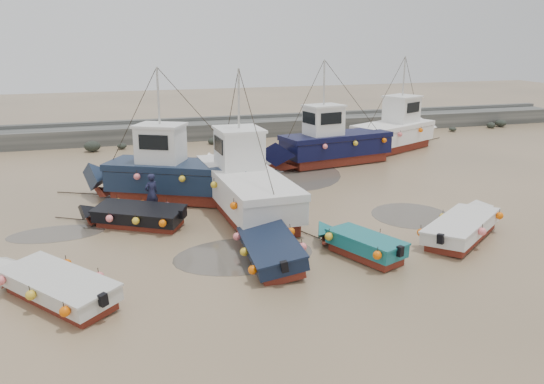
{
  "coord_description": "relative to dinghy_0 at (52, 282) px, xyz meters",
  "views": [
    {
      "loc": [
        -7.33,
        -17.92,
        7.68
      ],
      "look_at": [
        -1.46,
        2.26,
        1.4
      ],
      "focal_mm": 35.0,
      "sensor_mm": 36.0,
      "label": 1
    }
  ],
  "objects": [
    {
      "name": "ground",
      "position": [
        9.64,
        2.17,
        -0.54
      ],
      "size": [
        120.0,
        120.0,
        0.0
      ],
      "primitive_type": "plane",
      "color": "#9D815E",
      "rests_on": "ground"
    },
    {
      "name": "seawall",
      "position": [
        9.69,
        24.16,
        0.09
      ],
      "size": [
        60.0,
        4.92,
        1.5
      ],
      "color": "#61615D",
      "rests_on": "ground"
    },
    {
      "name": "puddle_a",
      "position": [
        6.28,
        1.54,
        -0.54
      ],
      "size": [
        5.14,
        5.14,
        0.01
      ],
      "primitive_type": "cylinder",
      "color": "#4F483F",
      "rests_on": "ground"
    },
    {
      "name": "puddle_b",
      "position": [
        14.37,
        3.74,
        -0.54
      ],
      "size": [
        3.44,
        3.44,
        0.01
      ],
      "primitive_type": "cylinder",
      "color": "#4F483F",
      "rests_on": "ground"
    },
    {
      "name": "puddle_c",
      "position": [
        -0.45,
        5.71,
        -0.54
      ],
      "size": [
        3.75,
        3.75,
        0.01
      ],
      "primitive_type": "cylinder",
      "color": "#4F483F",
      "rests_on": "ground"
    },
    {
      "name": "puddle_d",
      "position": [
        11.06,
        12.86,
        -0.54
      ],
      "size": [
        6.88,
        6.88,
        0.01
      ],
      "primitive_type": "cylinder",
      "color": "#4F483F",
      "rests_on": "ground"
    },
    {
      "name": "dinghy_0",
      "position": [
        0.0,
        0.0,
        0.0
      ],
      "size": [
        4.61,
        5.49,
        1.43
      ],
      "rotation": [
        0.0,
        0.0,
        0.67
      ],
      "color": "maroon",
      "rests_on": "ground"
    },
    {
      "name": "dinghy_1",
      "position": [
        7.15,
        1.02,
        0.01
      ],
      "size": [
        2.3,
        6.17,
        1.43
      ],
      "rotation": [
        0.0,
        0.0,
        -0.05
      ],
      "color": "maroon",
      "rests_on": "ground"
    },
    {
      "name": "dinghy_2",
      "position": [
        10.23,
        0.43,
        0.03
      ],
      "size": [
        2.64,
        4.8,
        1.43
      ],
      "rotation": [
        0.0,
        0.0,
        0.42
      ],
      "color": "maroon",
      "rests_on": "ground"
    },
    {
      "name": "dinghy_3",
      "position": [
        15.05,
        0.85,
        -0.0
      ],
      "size": [
        5.84,
        4.58,
        1.43
      ],
      "rotation": [
        0.0,
        0.0,
        -0.94
      ],
      "color": "maroon",
      "rests_on": "ground"
    },
    {
      "name": "dinghy_4",
      "position": [
        2.53,
        5.87,
        0.01
      ],
      "size": [
        5.52,
        3.68,
        1.43
      ],
      "rotation": [
        0.0,
        0.0,
        1.04
      ],
      "color": "maroon",
      "rests_on": "ground"
    },
    {
      "name": "cabin_boat_0",
      "position": [
        4.39,
        9.1,
        0.8
      ],
      "size": [
        9.54,
        5.8,
        6.22
      ],
      "rotation": [
        0.0,
        0.0,
        1.11
      ],
      "color": "maroon",
      "rests_on": "ground"
    },
    {
      "name": "cabin_boat_1",
      "position": [
        7.44,
        6.8,
        0.77
      ],
      "size": [
        3.49,
        11.15,
        6.22
      ],
      "rotation": [
        0.0,
        0.0,
        0.06
      ],
      "color": "maroon",
      "rests_on": "ground"
    },
    {
      "name": "cabin_boat_2",
      "position": [
        14.39,
        13.68,
        0.81
      ],
      "size": [
        9.94,
        3.74,
        6.22
      ],
      "rotation": [
        0.0,
        0.0,
        1.74
      ],
      "color": "maroon",
      "rests_on": "ground"
    },
    {
      "name": "cabin_boat_3",
      "position": [
        20.85,
        16.67,
        0.83
      ],
      "size": [
        8.93,
        5.58,
        6.22
      ],
      "rotation": [
        0.0,
        0.0,
        -1.12
      ],
      "color": "maroon",
      "rests_on": "ground"
    },
    {
      "name": "person",
      "position": [
        3.45,
        7.27,
        -0.54
      ],
      "size": [
        0.79,
        0.71,
        1.82
      ],
      "primitive_type": "imported",
      "rotation": [
        0.0,
        0.0,
        3.67
      ],
      "color": "#181B35",
      "rests_on": "ground"
    }
  ]
}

